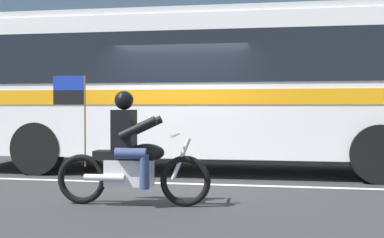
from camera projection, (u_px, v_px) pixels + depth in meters
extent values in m
plane|color=#2B2B2D|center=(181.00, 179.00, 9.15)|extent=(60.00, 60.00, 0.00)
cube|color=gray|center=(216.00, 151.00, 14.17)|extent=(28.00, 3.80, 0.15)
cube|color=silver|center=(174.00, 183.00, 8.56)|extent=(26.60, 0.14, 0.01)
cube|color=white|center=(216.00, 88.00, 10.20)|extent=(11.02, 2.68, 2.70)
cube|color=black|center=(216.00, 62.00, 10.19)|extent=(10.14, 2.71, 0.96)
cube|color=orange|center=(216.00, 98.00, 10.20)|extent=(10.80, 2.71, 0.28)
cube|color=silver|center=(216.00, 21.00, 10.16)|extent=(10.80, 2.55, 0.16)
cylinder|color=black|center=(38.00, 148.00, 9.67)|extent=(1.04, 0.30, 1.04)
cylinder|color=black|center=(379.00, 154.00, 8.54)|extent=(1.04, 0.30, 1.04)
torus|color=black|center=(185.00, 181.00, 6.58)|extent=(0.69, 0.12, 0.69)
torus|color=black|center=(82.00, 179.00, 6.76)|extent=(0.69, 0.12, 0.69)
cube|color=silver|center=(129.00, 173.00, 6.68)|extent=(0.65, 0.31, 0.36)
ellipsoid|color=black|center=(147.00, 152.00, 6.64)|extent=(0.49, 0.30, 0.24)
cube|color=black|center=(115.00, 155.00, 6.70)|extent=(0.57, 0.29, 0.12)
cylinder|color=silver|center=(181.00, 159.00, 6.58)|extent=(0.28, 0.07, 0.58)
cylinder|color=silver|center=(175.00, 135.00, 6.58)|extent=(0.07, 0.64, 0.04)
cylinder|color=silver|center=(104.00, 178.00, 6.56)|extent=(0.55, 0.12, 0.09)
cube|color=black|center=(124.00, 130.00, 6.67)|extent=(0.30, 0.37, 0.56)
sphere|color=black|center=(124.00, 100.00, 6.66)|extent=(0.26, 0.26, 0.26)
cylinder|color=navy|center=(137.00, 151.00, 6.84)|extent=(0.43, 0.17, 0.15)
cylinder|color=navy|center=(150.00, 168.00, 6.82)|extent=(0.13, 0.13, 0.46)
cylinder|color=navy|center=(131.00, 154.00, 6.48)|extent=(0.43, 0.17, 0.15)
cylinder|color=navy|center=(144.00, 172.00, 6.47)|extent=(0.13, 0.13, 0.46)
cylinder|color=black|center=(145.00, 127.00, 6.84)|extent=(0.52, 0.14, 0.32)
cylinder|color=black|center=(138.00, 128.00, 6.44)|extent=(0.52, 0.14, 0.32)
cylinder|color=olive|center=(85.00, 121.00, 6.74)|extent=(0.02, 0.02, 1.25)
cube|color=#1933A5|center=(69.00, 83.00, 6.75)|extent=(0.44, 0.04, 0.20)
cube|color=black|center=(69.00, 97.00, 6.76)|extent=(0.44, 0.04, 0.20)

